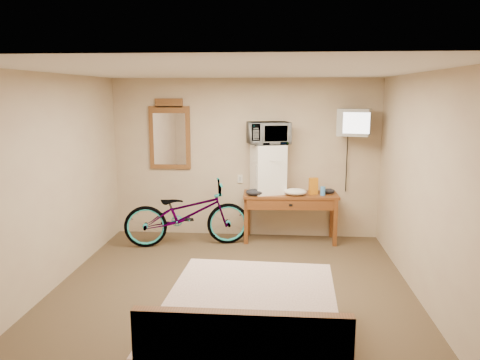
{
  "coord_description": "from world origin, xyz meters",
  "views": [
    {
      "loc": [
        0.5,
        -5.02,
        2.28
      ],
      "look_at": [
        0.05,
        0.65,
        1.21
      ],
      "focal_mm": 35.0,
      "sensor_mm": 36.0,
      "label": 1
    }
  ],
  "objects_px": {
    "desk": "(290,201)",
    "blue_cup": "(323,191)",
    "bed": "(249,330)",
    "mini_fridge": "(268,169)",
    "microwave": "(268,133)",
    "bicycle": "(187,214)",
    "crt_television": "(354,122)",
    "wall_mirror": "(170,135)"
  },
  "relations": [
    {
      "from": "desk",
      "to": "blue_cup",
      "type": "xyz_separation_m",
      "value": [
        0.48,
        -0.05,
        0.18
      ]
    },
    {
      "from": "bed",
      "to": "blue_cup",
      "type": "bearing_deg",
      "value": 74.69
    },
    {
      "from": "blue_cup",
      "to": "bed",
      "type": "relative_size",
      "value": 0.07
    },
    {
      "from": "desk",
      "to": "mini_fridge",
      "type": "relative_size",
      "value": 1.93
    },
    {
      "from": "desk",
      "to": "microwave",
      "type": "relative_size",
      "value": 2.4
    },
    {
      "from": "microwave",
      "to": "bicycle",
      "type": "distance_m",
      "value": 1.73
    },
    {
      "from": "blue_cup",
      "to": "crt_television",
      "type": "bearing_deg",
      "value": 10.04
    },
    {
      "from": "blue_cup",
      "to": "crt_television",
      "type": "relative_size",
      "value": 0.21
    },
    {
      "from": "desk",
      "to": "crt_television",
      "type": "height_order",
      "value": "crt_television"
    },
    {
      "from": "wall_mirror",
      "to": "crt_television",
      "type": "bearing_deg",
      "value": -5.06
    },
    {
      "from": "microwave",
      "to": "wall_mirror",
      "type": "bearing_deg",
      "value": 156.62
    },
    {
      "from": "mini_fridge",
      "to": "crt_television",
      "type": "distance_m",
      "value": 1.45
    },
    {
      "from": "microwave",
      "to": "bed",
      "type": "height_order",
      "value": "microwave"
    },
    {
      "from": "desk",
      "to": "bicycle",
      "type": "height_order",
      "value": "bicycle"
    },
    {
      "from": "microwave",
      "to": "wall_mirror",
      "type": "distance_m",
      "value": 1.58
    },
    {
      "from": "crt_television",
      "to": "desk",
      "type": "bearing_deg",
      "value": -178.5
    },
    {
      "from": "mini_fridge",
      "to": "blue_cup",
      "type": "bearing_deg",
      "value": -8.06
    },
    {
      "from": "blue_cup",
      "to": "bicycle",
      "type": "xyz_separation_m",
      "value": [
        -2.03,
        -0.26,
        -0.33
      ]
    },
    {
      "from": "microwave",
      "to": "bicycle",
      "type": "height_order",
      "value": "microwave"
    },
    {
      "from": "desk",
      "to": "crt_television",
      "type": "bearing_deg",
      "value": 1.5
    },
    {
      "from": "bed",
      "to": "crt_television",
      "type": "bearing_deg",
      "value": 68.46
    },
    {
      "from": "desk",
      "to": "bicycle",
      "type": "distance_m",
      "value": 1.59
    },
    {
      "from": "mini_fridge",
      "to": "bicycle",
      "type": "bearing_deg",
      "value": -162.56
    },
    {
      "from": "desk",
      "to": "wall_mirror",
      "type": "xyz_separation_m",
      "value": [
        -1.92,
        0.27,
        0.97
      ]
    },
    {
      "from": "desk",
      "to": "wall_mirror",
      "type": "height_order",
      "value": "wall_mirror"
    },
    {
      "from": "desk",
      "to": "mini_fridge",
      "type": "xyz_separation_m",
      "value": [
        -0.35,
        0.07,
        0.49
      ]
    },
    {
      "from": "mini_fridge",
      "to": "blue_cup",
      "type": "relative_size",
      "value": 5.7
    },
    {
      "from": "desk",
      "to": "bicycle",
      "type": "xyz_separation_m",
      "value": [
        -1.55,
        -0.31,
        -0.15
      ]
    },
    {
      "from": "microwave",
      "to": "blue_cup",
      "type": "xyz_separation_m",
      "value": [
        0.83,
        -0.12,
        -0.86
      ]
    },
    {
      "from": "mini_fridge",
      "to": "blue_cup",
      "type": "distance_m",
      "value": 0.89
    },
    {
      "from": "desk",
      "to": "bed",
      "type": "bearing_deg",
      "value": -97.22
    },
    {
      "from": "microwave",
      "to": "wall_mirror",
      "type": "xyz_separation_m",
      "value": [
        -1.57,
        0.21,
        -0.06
      ]
    },
    {
      "from": "mini_fridge",
      "to": "wall_mirror",
      "type": "bearing_deg",
      "value": 172.39
    },
    {
      "from": "desk",
      "to": "bed",
      "type": "xyz_separation_m",
      "value": [
        -0.43,
        -3.38,
        -0.34
      ]
    },
    {
      "from": "bed",
      "to": "mini_fridge",
      "type": "bearing_deg",
      "value": 88.68
    },
    {
      "from": "bicycle",
      "to": "desk",
      "type": "bearing_deg",
      "value": -91.4
    },
    {
      "from": "bicycle",
      "to": "bed",
      "type": "bearing_deg",
      "value": -172.68
    },
    {
      "from": "desk",
      "to": "crt_television",
      "type": "xyz_separation_m",
      "value": [
        0.91,
        0.02,
        1.21
      ]
    },
    {
      "from": "wall_mirror",
      "to": "microwave",
      "type": "bearing_deg",
      "value": -7.6
    },
    {
      "from": "mini_fridge",
      "to": "wall_mirror",
      "type": "relative_size",
      "value": 0.68
    },
    {
      "from": "microwave",
      "to": "wall_mirror",
      "type": "relative_size",
      "value": 0.55
    },
    {
      "from": "mini_fridge",
      "to": "bed",
      "type": "relative_size",
      "value": 0.38
    }
  ]
}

